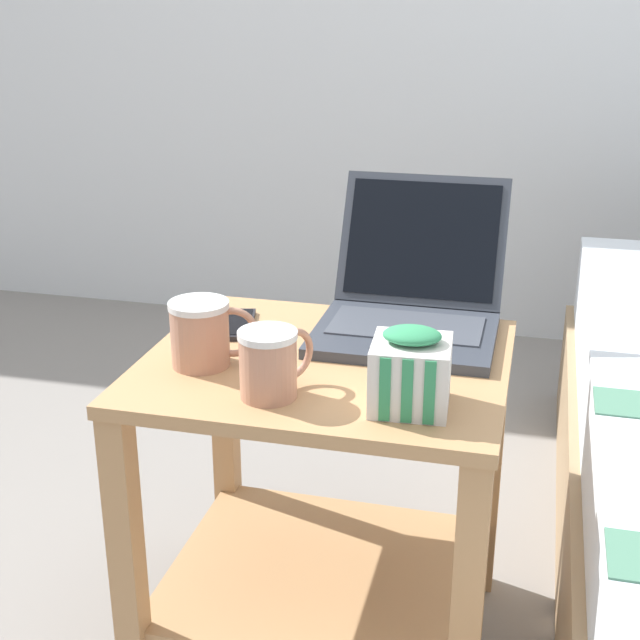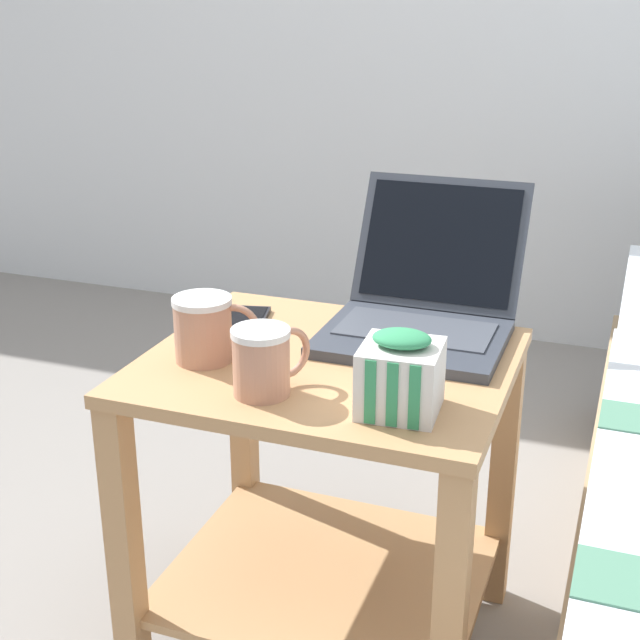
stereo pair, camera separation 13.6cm
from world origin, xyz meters
name	(u,v)px [view 1 (the left image)]	position (x,y,z in m)	size (l,w,h in m)	color
ground_plane	(325,637)	(0.00, 0.00, 0.00)	(8.00, 8.00, 0.00)	gray
bedside_table	(325,468)	(0.00, 0.00, 0.35)	(0.58, 0.50, 0.55)	tan
laptop	(411,302)	(0.11, 0.17, 0.60)	(0.30, 0.37, 0.24)	#333842
mug_front_left	(270,360)	(-0.05, -0.15, 0.60)	(0.09, 0.12, 0.10)	tan
mug_front_right	(202,330)	(-0.18, -0.07, 0.61)	(0.14, 0.09, 0.10)	tan
snack_bag	(411,371)	(0.16, -0.14, 0.60)	(0.12, 0.12, 0.12)	silver
cell_phone	(231,324)	(-0.19, 0.10, 0.55)	(0.11, 0.15, 0.01)	black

